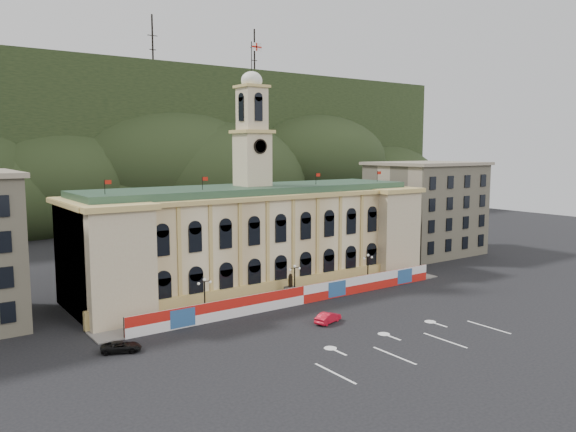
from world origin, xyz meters
TOP-DOWN VIEW (x-y plane):
  - ground at (0.00, 0.00)m, footprint 260.00×260.00m
  - lane_markings at (0.00, -5.00)m, footprint 26.00×10.00m
  - hill_ridge at (0.03, 121.99)m, footprint 230.00×80.00m
  - city_hall at (0.00, 27.63)m, footprint 56.20×17.60m
  - side_building_right at (43.00, 30.93)m, footprint 21.00×17.00m
  - hoarding_fence at (0.06, 15.07)m, footprint 50.00×0.44m
  - pavement at (0.00, 17.75)m, footprint 56.00×5.50m
  - statue at (0.00, 18.00)m, footprint 1.40×1.40m
  - lamp_left at (-14.00, 17.00)m, footprint 1.96×0.44m
  - lamp_center at (0.00, 17.00)m, footprint 1.96×0.44m
  - lamp_right at (14.00, 17.00)m, footprint 1.96×0.44m
  - red_sedan at (-2.60, 6.47)m, footprint 3.64×4.79m
  - black_suv at (-26.66, 11.37)m, footprint 4.86×5.50m

SIDE VIEW (x-z plane):
  - ground at x=0.00m, z-range 0.00..0.00m
  - lane_markings at x=0.00m, z-range -0.01..0.01m
  - pavement at x=0.00m, z-range 0.00..0.16m
  - black_suv at x=-26.66m, z-range 0.00..1.15m
  - red_sedan at x=-2.60m, z-range 0.00..1.32m
  - statue at x=0.00m, z-range -0.67..3.05m
  - hoarding_fence at x=0.06m, z-range 0.00..2.50m
  - lamp_left at x=-14.00m, z-range 0.50..5.65m
  - lamp_center at x=0.00m, z-range 0.50..5.65m
  - lamp_right at x=14.00m, z-range 0.50..5.65m
  - city_hall at x=0.00m, z-range -10.70..26.40m
  - side_building_right at x=43.00m, z-range 0.03..18.63m
  - hill_ridge at x=0.03m, z-range -12.52..51.48m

